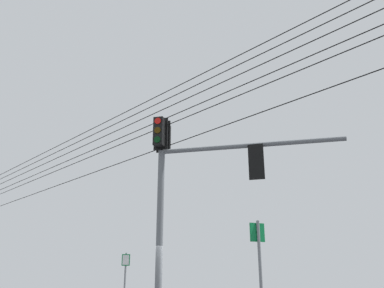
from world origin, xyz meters
TOP-DOWN VIEW (x-y plane):
  - signal_mast_assembly at (0.47, -0.05)m, footprint 3.12×5.10m
  - route_sign_primary at (3.33, 0.77)m, footprint 0.13×0.37m
  - route_sign_secondary at (-3.57, -1.38)m, footprint 0.12×0.29m
  - overhead_wire_span at (-1.05, -1.45)m, footprint 24.04×13.86m

SIDE VIEW (x-z plane):
  - route_sign_secondary at x=-3.57m, z-range 0.26..2.73m
  - route_sign_primary at x=3.33m, z-range 0.34..3.19m
  - signal_mast_assembly at x=0.47m, z-range 1.38..7.76m
  - overhead_wire_span at x=-1.05m, z-range 5.27..7.71m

